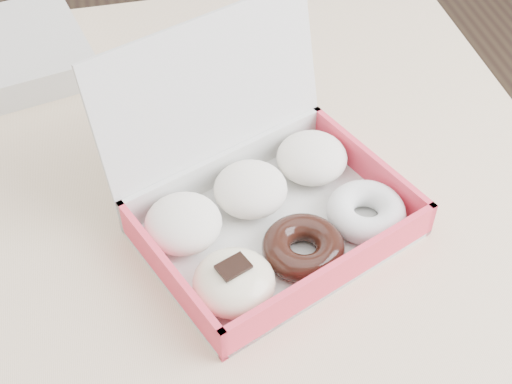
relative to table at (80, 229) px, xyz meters
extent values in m
cube|color=#CDB287|center=(0.00, 0.00, 0.06)|extent=(1.20, 0.80, 0.04)
cylinder|color=#CDB287|center=(0.55, 0.35, -0.32)|extent=(0.05, 0.05, 0.71)
cube|color=silver|center=(0.23, -0.13, 0.08)|extent=(0.34, 0.30, 0.01)
cube|color=#F1384F|center=(0.27, -0.22, 0.10)|extent=(0.26, 0.12, 0.05)
cube|color=silver|center=(0.19, -0.03, 0.10)|extent=(0.26, 0.12, 0.05)
cube|color=#F1384F|center=(0.10, -0.18, 0.10)|extent=(0.09, 0.20, 0.05)
cube|color=#F1384F|center=(0.35, -0.07, 0.10)|extent=(0.09, 0.20, 0.05)
cube|color=silver|center=(0.18, -0.01, 0.18)|extent=(0.28, 0.16, 0.20)
ellipsoid|color=white|center=(0.12, -0.12, 0.11)|extent=(0.11, 0.11, 0.05)
ellipsoid|color=white|center=(0.21, -0.08, 0.11)|extent=(0.11, 0.11, 0.05)
ellipsoid|color=white|center=(0.29, -0.05, 0.11)|extent=(0.11, 0.11, 0.05)
ellipsoid|color=beige|center=(0.16, -0.21, 0.11)|extent=(0.11, 0.11, 0.05)
cube|color=black|center=(0.16, -0.21, 0.13)|extent=(0.04, 0.03, 0.00)
torus|color=black|center=(0.25, -0.17, 0.10)|extent=(0.12, 0.12, 0.03)
torus|color=white|center=(0.33, -0.14, 0.10)|extent=(0.12, 0.12, 0.03)
camera|label=1|loc=(0.09, -0.64, 0.69)|focal=50.00mm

